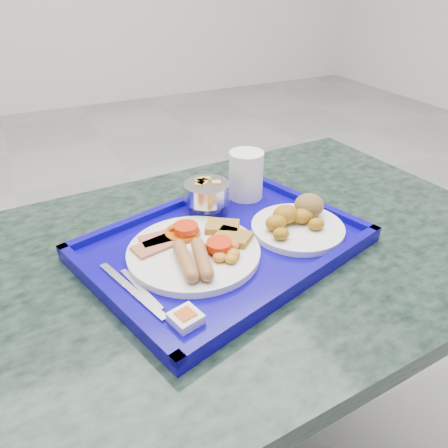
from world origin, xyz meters
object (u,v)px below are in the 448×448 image
(bread_plate, at_px, (298,221))
(fruit_bowl, at_px, (207,192))
(juice_cup, at_px, (246,173))
(table, at_px, (238,311))
(main_plate, at_px, (197,250))
(tray, at_px, (224,245))

(bread_plate, relative_size, fruit_bowl, 1.90)
(bread_plate, distance_m, juice_cup, 0.17)
(table, xyz_separation_m, fruit_bowl, (-0.02, 0.12, 0.24))
(table, xyz_separation_m, bread_plate, (0.11, -0.03, 0.21))
(fruit_bowl, bearing_deg, main_plate, -120.64)
(main_plate, relative_size, bread_plate, 1.32)
(tray, bearing_deg, table, 10.39)
(table, distance_m, main_plate, 0.23)
(main_plate, distance_m, bread_plate, 0.21)
(tray, distance_m, bread_plate, 0.15)
(fruit_bowl, relative_size, juice_cup, 0.91)
(table, relative_size, fruit_bowl, 12.08)
(bread_plate, bearing_deg, main_plate, 178.62)
(table, bearing_deg, bread_plate, -13.96)
(table, xyz_separation_m, tray, (-0.04, -0.01, 0.19))
(table, distance_m, juice_cup, 0.30)
(tray, relative_size, main_plate, 2.41)
(tray, xyz_separation_m, fruit_bowl, (0.02, 0.13, 0.05))
(table, xyz_separation_m, juice_cup, (0.09, 0.14, 0.25))
(juice_cup, bearing_deg, tray, -130.48)
(tray, distance_m, fruit_bowl, 0.14)
(table, bearing_deg, main_plate, -167.08)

